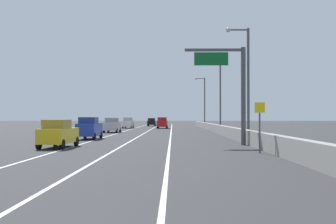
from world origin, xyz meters
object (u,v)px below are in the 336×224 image
object	(u,v)px
speed_advisory_sign	(260,123)
lamp_post_right_second	(245,76)
car_blue_1	(89,128)
lamp_post_right_third	(219,92)
overhead_sign_gantry	(234,83)
lamp_post_right_fourth	(203,99)
car_white_4	(128,123)
car_yellow_5	(58,134)
car_red_3	(162,123)
car_silver_0	(112,125)
car_black_2	(152,122)

from	to	relation	value
speed_advisory_sign	lamp_post_right_second	xyz separation A→B (m)	(1.44, 12.93, 4.11)
car_blue_1	lamp_post_right_third	bearing A→B (deg)	55.07
lamp_post_right_second	car_blue_1	bearing A→B (deg)	170.45
speed_advisory_sign	lamp_post_right_third	size ratio (longest dim) A/B	0.29
overhead_sign_gantry	lamp_post_right_fourth	world-z (taller)	lamp_post_right_fourth
car_white_4	car_yellow_5	bearing A→B (deg)	-89.37
lamp_post_right_fourth	car_yellow_5	world-z (taller)	lamp_post_right_fourth
overhead_sign_gantry	car_blue_1	size ratio (longest dim) A/B	1.74
speed_advisory_sign	lamp_post_right_third	bearing A→B (deg)	87.43
speed_advisory_sign	overhead_sign_gantry	bearing A→B (deg)	93.45
lamp_post_right_third	car_red_3	world-z (taller)	lamp_post_right_third
speed_advisory_sign	car_blue_1	bearing A→B (deg)	130.57
speed_advisory_sign	car_silver_0	xyz separation A→B (m)	(-13.51, 32.75, -0.75)
overhead_sign_gantry	car_silver_0	xyz separation A→B (m)	(-13.07, 25.41, -3.71)
overhead_sign_gantry	car_red_3	size ratio (longest dim) A/B	1.63
lamp_post_right_second	car_yellow_5	xyz separation A→B (m)	(-14.54, -8.62, -4.90)
lamp_post_right_second	car_blue_1	distance (m)	15.58
speed_advisory_sign	lamp_post_right_second	bearing A→B (deg)	83.63
lamp_post_right_second	car_white_4	world-z (taller)	lamp_post_right_second
lamp_post_right_fourth	car_yellow_5	bearing A→B (deg)	-104.28
car_white_4	car_silver_0	bearing A→B (deg)	-89.64
car_blue_1	car_black_2	distance (m)	58.24
speed_advisory_sign	car_black_2	size ratio (longest dim) A/B	0.64
car_black_2	car_white_4	xyz separation A→B (m)	(-3.51, -19.18, 0.08)
lamp_post_right_fourth	car_black_2	bearing A→B (deg)	130.35
lamp_post_right_third	car_yellow_5	bearing A→B (deg)	-114.54
overhead_sign_gantry	lamp_post_right_second	world-z (taller)	lamp_post_right_second
speed_advisory_sign	car_silver_0	world-z (taller)	speed_advisory_sign
car_silver_0	lamp_post_right_third	bearing A→B (deg)	14.24
lamp_post_right_third	car_silver_0	distance (m)	16.37
overhead_sign_gantry	car_black_2	world-z (taller)	overhead_sign_gantry
lamp_post_right_second	car_silver_0	distance (m)	25.30
lamp_post_right_second	lamp_post_right_third	xyz separation A→B (m)	(0.20, 23.67, 0.00)
car_silver_0	car_white_4	distance (m)	21.62
car_silver_0	car_yellow_5	xyz separation A→B (m)	(0.42, -28.44, -0.04)
lamp_post_right_fourth	car_red_3	distance (m)	12.06
car_white_4	car_yellow_5	world-z (taller)	car_white_4
lamp_post_right_third	car_black_2	bearing A→B (deg)	107.68
lamp_post_right_second	lamp_post_right_third	distance (m)	23.67
lamp_post_right_fourth	car_blue_1	distance (m)	47.36
car_blue_1	car_yellow_5	size ratio (longest dim) A/B	0.98
car_black_2	lamp_post_right_second	bearing A→B (deg)	-79.19
lamp_post_right_second	lamp_post_right_third	bearing A→B (deg)	89.51
lamp_post_right_second	car_silver_0	size ratio (longest dim) A/B	2.23
lamp_post_right_fourth	car_red_3	world-z (taller)	lamp_post_right_fourth
lamp_post_right_second	car_silver_0	world-z (taller)	lamp_post_right_second
car_silver_0	car_blue_1	xyz separation A→B (m)	(0.34, -17.37, 0.04)
lamp_post_right_second	speed_advisory_sign	bearing A→B (deg)	-96.37
car_blue_1	car_white_4	distance (m)	38.99
lamp_post_right_third	car_white_4	bearing A→B (deg)	130.71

